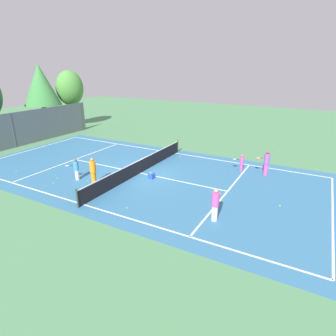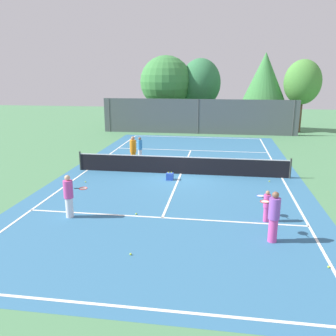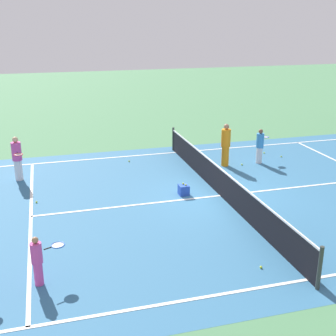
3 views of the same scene
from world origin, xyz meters
name	(u,v)px [view 1 (image 1 of 3)]	position (x,y,z in m)	size (l,w,h in m)	color
ground_plane	(140,173)	(0.00, 0.00, 0.00)	(80.00, 80.00, 0.00)	#4C8456
court_surface	(140,173)	(0.00, 0.00, 0.00)	(13.00, 25.00, 0.01)	teal
tennis_net	(140,166)	(0.00, 0.00, 0.51)	(11.90, 0.10, 1.10)	#333833
perimeter_fence	(13,130)	(0.00, 14.00, 1.60)	(18.00, 0.12, 3.20)	#515B60
tree_1	(41,85)	(6.11, 17.20, 5.19)	(3.97, 3.97, 7.44)	brown
tree_2	(70,88)	(9.48, 16.41, 4.66)	(3.42, 2.87, 6.74)	brown
player_0	(93,171)	(-3.09, 1.45, 0.92)	(0.39, 0.39, 1.80)	orange
player_1	(241,162)	(3.95, -6.14, 0.64)	(0.55, 0.84, 1.23)	#D14799
player_2	(76,169)	(-3.04, 3.01, 0.77)	(0.76, 0.82, 1.50)	silver
player_3	(215,204)	(-3.60, -6.85, 0.88)	(0.95, 0.46, 1.72)	silver
player_4	(266,162)	(3.98, -7.85, 0.91)	(0.66, 0.94, 1.76)	#D14799
ball_crate	(151,176)	(-0.45, -1.22, 0.18)	(0.36, 0.34, 0.43)	blue
tennis_ball_0	(180,157)	(4.73, -0.84, 0.03)	(0.07, 0.07, 0.07)	#CCE533
tennis_ball_1	(88,181)	(-2.94, 2.16, 0.03)	(0.07, 0.07, 0.07)	#CCE533
tennis_ball_2	(127,208)	(-4.71, -2.35, 0.03)	(0.07, 0.07, 0.07)	#CCE533
tennis_ball_3	(291,172)	(5.39, -9.37, 0.03)	(0.07, 0.07, 0.07)	#CCE533
tennis_ball_4	(58,178)	(-3.52, 4.35, 0.03)	(0.07, 0.07, 0.07)	#CCE533
tennis_ball_5	(219,197)	(-1.09, -6.23, 0.03)	(0.07, 0.07, 0.07)	#CCE533
tennis_ball_6	(280,206)	(-0.49, -9.48, 0.03)	(0.07, 0.07, 0.07)	#CCE533
tennis_ball_7	(16,171)	(-4.05, 8.03, 0.03)	(0.07, 0.07, 0.07)	#CCE533
tennis_ball_8	(53,183)	(-4.26, 3.89, 0.03)	(0.07, 0.07, 0.07)	#CCE533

